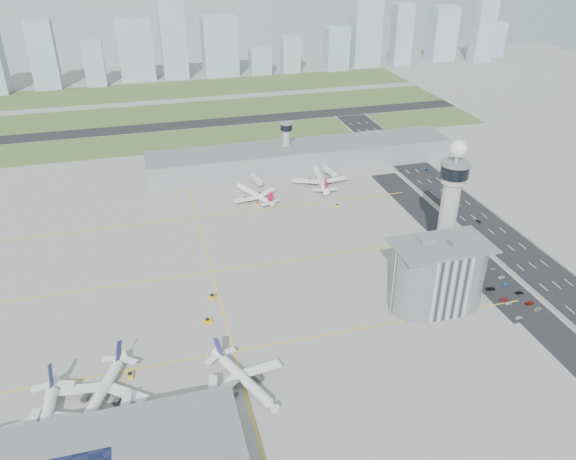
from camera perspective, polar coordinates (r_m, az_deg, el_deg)
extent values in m
plane|color=#9F9C94|center=(259.49, 2.04, -6.51)|extent=(1000.00, 1000.00, 0.00)
cube|color=#44592A|center=(454.57, -8.86, 9.18)|extent=(480.00, 50.00, 0.08)
cube|color=#4E6831|center=(525.64, -9.94, 11.79)|extent=(480.00, 60.00, 0.08)
cube|color=#4E6A32|center=(602.50, -10.82, 13.88)|extent=(480.00, 70.00, 0.08)
cube|color=black|center=(489.48, -9.43, 10.57)|extent=(480.00, 22.00, 0.10)
cube|color=black|center=(308.80, 22.93, -2.76)|extent=(28.00, 500.00, 0.10)
cube|color=#9E9E99|center=(300.61, 20.81, -3.08)|extent=(0.60, 500.00, 1.20)
cube|color=#9E9E99|center=(316.88, 24.97, -2.28)|extent=(0.60, 500.00, 1.20)
cube|color=black|center=(288.23, 20.08, -4.51)|extent=(18.00, 260.00, 0.08)
cube|color=black|center=(279.28, 21.07, -5.85)|extent=(20.00, 44.00, 0.10)
cube|color=yellow|center=(229.27, -5.52, -12.18)|extent=(260.00, 0.60, 0.01)
cube|color=yellow|center=(277.12, -7.75, -4.25)|extent=(260.00, 0.60, 0.01)
cube|color=yellow|center=(328.98, -9.28, 1.28)|extent=(260.00, 0.60, 0.01)
cube|color=yellow|center=(277.12, -7.75, -4.25)|extent=(0.60, 260.00, 0.01)
cylinder|color=#ADAAA5|center=(280.13, 15.86, 0.91)|extent=(8.40, 8.40, 48.00)
cylinder|color=#ADAAA5|center=(270.98, 16.48, 5.02)|extent=(11.00, 11.00, 4.00)
cylinder|color=black|center=(269.47, 16.59, 5.80)|extent=(13.00, 13.00, 6.00)
cylinder|color=slate|center=(268.19, 16.70, 6.49)|extent=(14.00, 14.00, 1.00)
cylinder|color=#ADAAA5|center=(267.31, 16.77, 6.98)|extent=(1.60, 1.60, 5.00)
sphere|color=white|center=(265.76, 16.91, 7.88)|extent=(8.00, 8.00, 8.00)
cylinder|color=#ADAAA5|center=(388.81, -0.18, 8.32)|extent=(5.00, 5.00, 28.00)
cylinder|color=black|center=(383.84, -0.18, 10.42)|extent=(8.00, 8.00, 4.00)
cylinder|color=slate|center=(383.06, -0.19, 10.78)|extent=(8.60, 8.60, 0.80)
cube|color=#B2B2B7|center=(253.12, 14.96, -4.51)|extent=(18.00, 24.00, 30.00)
cylinder|color=#B2B2B7|center=(249.11, 13.14, -4.84)|extent=(24.00, 24.00, 30.00)
cylinder|color=#B2B2B7|center=(257.38, 16.71, -4.18)|extent=(24.00, 24.00, 30.00)
cube|color=slate|center=(245.27, 15.41, -1.49)|extent=(42.00, 24.00, 0.80)
cube|color=slate|center=(243.94, 13.89, -1.02)|extent=(6.00, 5.00, 3.00)
cube|color=slate|center=(245.60, 16.68, -1.30)|extent=(5.00, 4.00, 2.40)
cube|color=gray|center=(391.88, 1.32, 7.47)|extent=(210.00, 32.00, 15.00)
cube|color=slate|center=(389.08, 1.33, 8.55)|extent=(210.00, 32.00, 0.80)
imported|color=#BDBDBD|center=(263.59, 22.40, -8.23)|extent=(3.73, 1.64, 1.25)
imported|color=gray|center=(271.02, 21.47, -6.95)|extent=(3.40, 1.45, 1.09)
imported|color=maroon|center=(272.94, 21.11, -6.59)|extent=(4.39, 2.39, 1.17)
imported|color=black|center=(278.12, 19.90, -5.62)|extent=(4.57, 2.19, 1.29)
imported|color=navy|center=(283.46, 19.04, -4.76)|extent=(4.01, 2.10, 1.30)
imported|color=silver|center=(288.13, 18.12, -4.02)|extent=(3.84, 1.67, 1.23)
imported|color=#9D9D9D|center=(272.25, 24.01, -7.33)|extent=(4.65, 2.57, 1.23)
imported|color=maroon|center=(274.65, 23.35, -6.84)|extent=(4.44, 2.25, 1.23)
imported|color=black|center=(280.02, 22.44, -5.90)|extent=(3.93, 1.82, 1.30)
imported|color=navy|center=(283.86, 21.33, -5.16)|extent=(3.98, 1.71, 1.28)
imported|color=silver|center=(288.61, 20.88, -4.50)|extent=(4.23, 2.41, 1.11)
imported|color=gray|center=(293.74, 20.09, -3.73)|extent=(3.89, 1.63, 1.12)
imported|color=black|center=(337.00, 18.79, 0.84)|extent=(1.75, 3.76, 1.19)
imported|color=navy|center=(399.77, 13.94, 5.97)|extent=(2.17, 4.17, 1.12)
imported|color=gray|center=(442.51, 8.66, 8.74)|extent=(1.71, 3.89, 1.30)
cube|color=#9EADC1|center=(638.15, -23.62, 15.99)|extent=(25.49, 20.39, 66.89)
cube|color=#9EADC1|center=(633.88, -19.08, 15.69)|extent=(20.04, 16.03, 45.20)
cube|color=#9EADC1|center=(649.84, -15.21, 17.25)|extent=(35.76, 28.61, 61.22)
cube|color=#9EADC1|center=(644.20, -11.60, 18.56)|extent=(26.33, 21.06, 83.39)
cube|color=#9EADC1|center=(652.15, -6.95, 18.07)|extent=(36.96, 29.57, 62.11)
cube|color=#9EADC1|center=(654.81, -2.86, 16.75)|extent=(23.01, 18.41, 27.75)
cube|color=#9EADC1|center=(661.61, 0.24, 17.40)|extent=(20.22, 16.18, 38.97)
cube|color=#9EADC1|center=(675.03, 4.93, 17.87)|extent=(26.14, 20.92, 46.89)
cube|color=#9EADC1|center=(697.11, 7.85, 19.50)|extent=(32.26, 25.81, 81.20)
cube|color=#9EADC1|center=(709.67, 11.47, 18.87)|extent=(21.59, 17.28, 68.75)
cube|color=#9EADC1|center=(745.08, 15.38, 18.69)|extent=(30.25, 24.20, 63.40)
cube|color=#9EADC1|center=(750.18, 19.16, 18.55)|extent=(23.04, 18.43, 71.56)
cube|color=#9EADC1|center=(795.17, 20.21, 17.76)|extent=(22.64, 18.11, 41.06)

